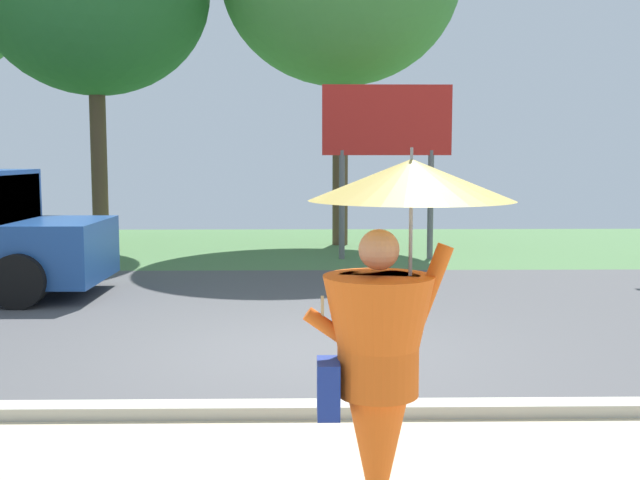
# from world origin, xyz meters

# --- Properties ---
(ground_plane) EXTENTS (40.00, 22.00, 0.20)m
(ground_plane) POSITION_xyz_m (0.00, 2.95, -0.05)
(ground_plane) COLOR #4C4C4F
(monk_pedestrian) EXTENTS (1.12, 1.10, 2.13)m
(monk_pedestrian) POSITION_xyz_m (0.50, -4.00, 1.14)
(monk_pedestrian) COLOR #E55B19
(monk_pedestrian) RESTS_ON ground_plane
(roadside_billboard) EXTENTS (2.60, 0.12, 3.50)m
(roadside_billboard) POSITION_xyz_m (1.68, 7.60, 2.55)
(roadside_billboard) COLOR slate
(roadside_billboard) RESTS_ON ground_plane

